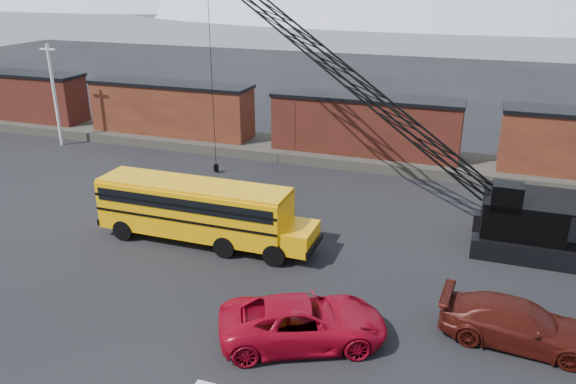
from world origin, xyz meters
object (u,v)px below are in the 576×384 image
Objects in this scene: crawler_crane at (340,71)px; red_pickup at (303,322)px; school_bus at (200,210)px; maroon_suv at (518,324)px.

red_pickup is at bearing -80.31° from crawler_crane.
school_bus is 0.50× the size of crawler_crane.
school_bus is at bearing -125.06° from crawler_crane.
school_bus is 1.85× the size of red_pickup.
school_bus is 2.04× the size of maroon_suv.
school_bus reaches higher than red_pickup.
maroon_suv is at bearing -13.74° from school_bus.
crawler_crane is (-2.35, 13.74, 7.09)m from red_pickup.
red_pickup is 15.64m from crawler_crane.
red_pickup reaches higher than maroon_suv.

